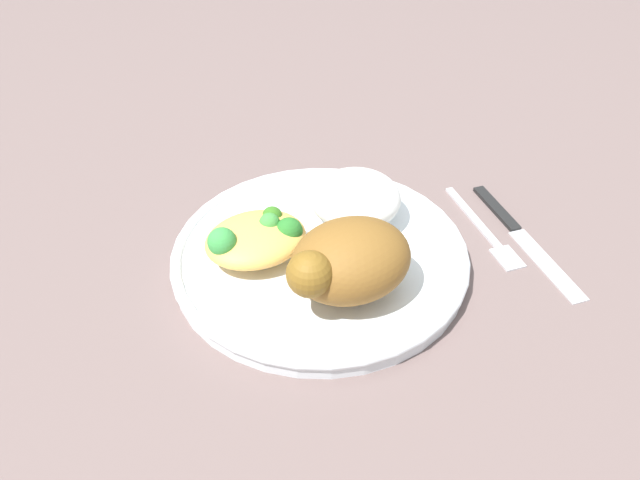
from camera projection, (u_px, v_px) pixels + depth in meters
name	position (u px, v px, depth m)	size (l,w,h in m)	color
ground_plane	(320.00, 264.00, 0.63)	(2.00, 2.00, 0.00)	#6C5855
plate	(320.00, 256.00, 0.62)	(0.29, 0.29, 0.02)	white
roasted_chicken	(348.00, 261.00, 0.55)	(0.12, 0.09, 0.07)	brown
rice_pile	(356.00, 198.00, 0.64)	(0.09, 0.09, 0.05)	white
mac_cheese_with_broccoli	(257.00, 238.00, 0.60)	(0.10, 0.08, 0.04)	#F4B252
fork	(485.00, 230.00, 0.66)	(0.03, 0.14, 0.01)	silver
knife	(516.00, 229.00, 0.66)	(0.04, 0.19, 0.01)	black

